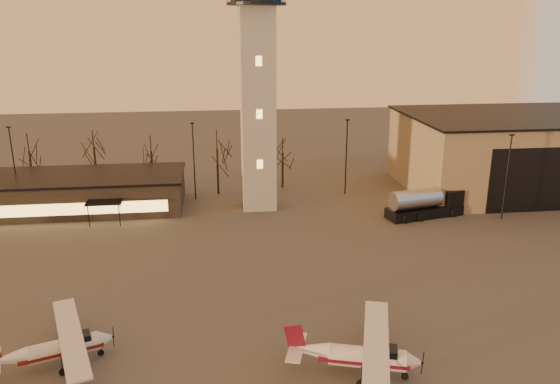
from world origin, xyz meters
name	(u,v)px	position (x,y,z in m)	size (l,w,h in m)	color
ground	(294,337)	(0.00, 0.00, 0.00)	(220.00, 220.00, 0.00)	#45423F
control_tower	(258,74)	(0.00, 30.00, 16.33)	(6.80, 6.80, 32.60)	#9E9C95
hangar	(517,152)	(36.00, 33.98, 5.15)	(30.60, 20.60, 10.30)	#917A5E
terminal	(80,192)	(-21.99, 31.98, 2.16)	(25.40, 12.20, 4.30)	black
light_poles	(262,163)	(0.50, 31.00, 5.41)	(58.50, 12.25, 10.14)	black
tree_row	(152,147)	(-13.70, 39.16, 5.94)	(37.20, 9.20, 8.80)	black
cessna_front	(369,361)	(4.18, -5.19, 1.12)	(9.57, 11.82, 3.29)	silver
cessna_rear	(67,350)	(-15.69, -1.43, 1.03)	(8.78, 10.77, 3.01)	beige
fuel_truck	(424,205)	(19.21, 23.99, 1.37)	(9.69, 4.68, 3.46)	black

